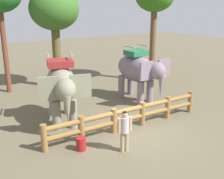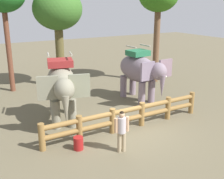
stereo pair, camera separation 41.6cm
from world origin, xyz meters
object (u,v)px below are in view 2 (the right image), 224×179
at_px(tourist_woman_in_black, 122,128).
at_px(feed_bucket, 78,143).
at_px(elephant_near_left, 62,85).
at_px(elephant_center, 140,70).
at_px(log_fence, 128,116).
at_px(tree_back_center, 58,11).

relative_size(tourist_woman_in_black, feed_bucket, 3.20).
relative_size(elephant_near_left, elephant_center, 1.05).
height_order(elephant_near_left, tourist_woman_in_black, elephant_near_left).
distance_m(elephant_center, feed_bucket, 6.21).
relative_size(log_fence, feed_bucket, 15.48).
bearing_deg(tree_back_center, elephant_near_left, -109.53).
distance_m(log_fence, feed_bucket, 2.59).
height_order(tree_back_center, feed_bucket, tree_back_center).
height_order(log_fence, tourist_woman_in_black, tourist_woman_in_black).
distance_m(tourist_woman_in_black, tree_back_center, 9.69).
relative_size(elephant_center, feed_bucket, 7.15).
bearing_deg(elephant_near_left, tree_back_center, 70.47).
xyz_separation_m(log_fence, elephant_center, (2.56, 2.73, 1.08)).
bearing_deg(elephant_center, tourist_woman_in_black, -131.95).
distance_m(elephant_near_left, elephant_center, 4.70).
xyz_separation_m(tree_back_center, feed_bucket, (-2.30, -7.96, -4.41)).
xyz_separation_m(elephant_center, feed_bucket, (-5.06, -3.29, -1.44)).
bearing_deg(tourist_woman_in_black, elephant_near_left, 103.78).
bearing_deg(tourist_woman_in_black, elephant_center, 48.05).
bearing_deg(tourist_woman_in_black, tree_back_center, 83.40).
distance_m(tree_back_center, feed_bucket, 9.39).
height_order(elephant_center, feed_bucket, elephant_center).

